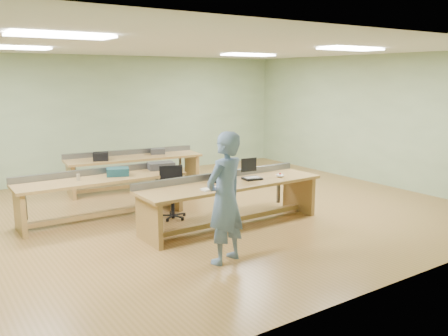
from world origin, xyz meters
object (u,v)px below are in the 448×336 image
Objects in this scene: parts_bin_grey at (161,166)px; mug at (112,173)px; parts_bin_teal at (118,172)px; person at (225,198)px; task_chair at (172,199)px; drinks_can at (78,177)px; laptop_base at (252,178)px; workbench_mid at (101,188)px; workbench_front at (230,193)px; camera_bag at (220,177)px; workbench_back at (134,165)px.

parts_bin_grey is 1.00m from mug.
mug is at bearing 150.25° from parts_bin_teal.
person is 2.33m from task_chair.
drinks_can is (-0.71, -0.01, -0.01)m from parts_bin_teal.
person is 14.06× the size of mug.
parts_bin_grey reaches higher than laptop_base.
parts_bin_teal is (0.31, -0.00, 0.26)m from workbench_mid.
mug is (-1.46, 1.62, 0.23)m from workbench_front.
workbench_mid is 23.17× the size of mug.
person is 7.65× the size of camera_bag.
parts_bin_teal is (-0.38, 2.87, -0.08)m from person.
laptop_base is 0.78× the size of parts_bin_teal.
parts_bin_grey is at bearing 124.63° from laptop_base.
workbench_back is 2.07m from parts_bin_teal.
workbench_mid reaches higher than mug.
workbench_front reaches higher than laptop_base.
task_chair is at bearing -101.77° from parts_bin_grey.
camera_bag is at bearing 141.17° from workbench_front.
person reaches higher than task_chair.
workbench_front is 0.48m from laptop_base.
person is (-0.99, -1.29, 0.33)m from workbench_front.
camera_bag is (0.17, -3.22, 0.27)m from workbench_back.
workbench_front is 2.10m from parts_bin_teal.
workbench_front is at bearing -144.61° from person.
drinks_can is at bearing -86.38° from person.
person is 1.95× the size of task_chair.
camera_bag is at bearing -138.45° from person.
person reaches higher than workbench_mid.
workbench_back is 27.17× the size of drinks_can.
person is at bearing -75.82° from workbench_mid.
parts_bin_teal reaches higher than parts_bin_grey.
workbench_front is 2.61m from drinks_can.
workbench_back is 23.75× the size of mug.
mug is at bearing 131.09° from workbench_front.
camera_bag reaches higher than drinks_can.
task_chair is 0.89m from parts_bin_grey.
workbench_front is 2.19m from mug.
parts_bin_teal is 0.10m from mug.
workbench_mid is 2.66m from laptop_base.
workbench_mid is 1.65× the size of person.
camera_bag is 0.48× the size of parts_bin_grey.
task_chair is 8.26× the size of drinks_can.
workbench_front is at bearing -42.61° from workbench_mid.
workbench_front is 1.09× the size of workbench_back.
camera_bag is at bearing -49.00° from mug.
drinks_can reaches higher than mug.
workbench_mid is 1.25m from parts_bin_grey.
workbench_front and workbench_back have the same top height.
workbench_front is at bearing -49.01° from parts_bin_teal.
parts_bin_teal is (-0.76, 0.64, 0.48)m from task_chair.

